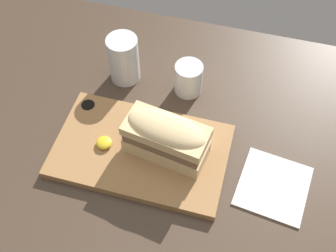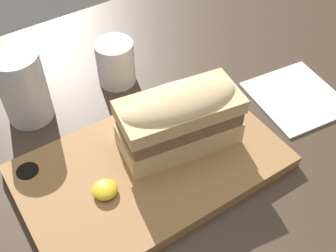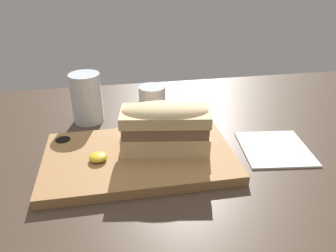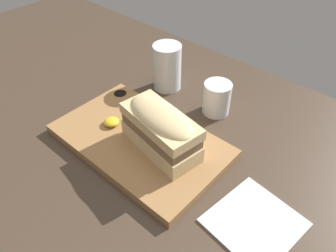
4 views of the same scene
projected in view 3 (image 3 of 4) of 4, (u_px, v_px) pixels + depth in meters
The scene contains 7 objects.
dining_table at pixel (151, 166), 69.18cm from camera, with size 196.99×95.81×2.00cm.
serving_board at pixel (139, 157), 68.35cm from camera, with size 38.89×23.73×2.09cm.
sandwich at pixel (165, 125), 67.04cm from camera, with size 19.09×11.02×10.36cm.
mustard_dollop at pixel (98, 157), 65.21cm from camera, with size 3.61×3.61×1.44cm.
water_glass at pixel (87, 101), 83.25cm from camera, with size 7.71×7.71×12.72cm.
wine_glass at pixel (152, 103), 86.58cm from camera, with size 6.94×6.94×8.35cm.
napkin at pixel (275, 149), 72.83cm from camera, with size 16.28×16.84×0.40cm.
Camera 3 is at (-6.66, -57.19, 40.42)cm, focal length 35.00 mm.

